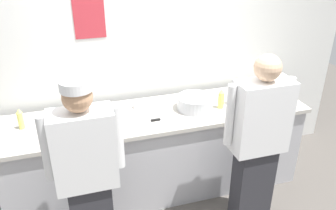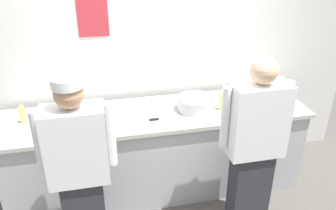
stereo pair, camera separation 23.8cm
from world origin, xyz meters
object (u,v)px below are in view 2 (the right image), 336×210
at_px(chef_near_left, 79,169).
at_px(sheet_tray, 73,118).
at_px(squeeze_bottle_spare, 271,91).
at_px(ramekin_orange_sauce, 139,104).
at_px(plate_stack_front, 251,106).
at_px(ramekin_green_sauce, 243,99).
at_px(chef_center, 254,145).
at_px(squeeze_bottle_secondary, 22,114).
at_px(chefs_knife, 161,119).
at_px(deli_cup, 233,102).
at_px(squeeze_bottle_primary, 222,101).
at_px(plate_stack_rear, 111,121).
at_px(mixing_bowl_steel, 195,104).

xyz_separation_m(chef_near_left, sheet_tray, (-0.06, 0.73, 0.06)).
relative_size(squeeze_bottle_spare, ramekin_orange_sauce, 1.86).
distance_m(plate_stack_front, ramekin_green_sauce, 0.21).
relative_size(chef_near_left, chef_center, 0.98).
relative_size(chef_center, squeeze_bottle_secondary, 8.55).
xyz_separation_m(chef_center, ramekin_orange_sauce, (-0.85, 0.86, 0.06)).
bearing_deg(ramekin_orange_sauce, chefs_knife, -62.23).
xyz_separation_m(chef_near_left, deli_cup, (1.51, 0.68, 0.09)).
xyz_separation_m(squeeze_bottle_secondary, deli_cup, (2.00, -0.09, -0.05)).
relative_size(sheet_tray, ramekin_green_sauce, 5.31).
height_order(chef_center, chefs_knife, chef_center).
height_order(chef_near_left, chefs_knife, chef_near_left).
relative_size(squeeze_bottle_primary, squeeze_bottle_secondary, 1.03).
relative_size(squeeze_bottle_spare, chefs_knife, 0.64).
distance_m(deli_cup, chefs_knife, 0.77).
bearing_deg(plate_stack_front, deli_cup, 140.08).
xyz_separation_m(sheet_tray, squeeze_bottle_spare, (2.01, 0.03, 0.07)).
relative_size(plate_stack_rear, sheet_tray, 0.47).
bearing_deg(ramekin_orange_sauce, plate_stack_front, -15.98).
relative_size(chef_near_left, plate_stack_front, 7.39).
height_order(squeeze_bottle_primary, ramekin_orange_sauce, squeeze_bottle_primary).
distance_m(ramekin_green_sauce, chefs_knife, 0.93).
xyz_separation_m(plate_stack_front, squeeze_bottle_primary, (-0.28, 0.06, 0.05)).
relative_size(plate_stack_front, ramekin_green_sauce, 2.40).
bearing_deg(plate_stack_rear, ramekin_orange_sauce, 44.67).
height_order(chef_near_left, plate_stack_rear, chef_near_left).
relative_size(squeeze_bottle_secondary, squeeze_bottle_spare, 1.10).
distance_m(squeeze_bottle_spare, chefs_knife, 1.23).
xyz_separation_m(chef_near_left, ramekin_orange_sauce, (0.58, 0.86, 0.07)).
distance_m(chef_near_left, deli_cup, 1.66).
height_order(sheet_tray, ramekin_orange_sauce, ramekin_orange_sauce).
relative_size(plate_stack_rear, squeeze_bottle_primary, 1.15).
relative_size(plate_stack_rear, mixing_bowl_steel, 0.66).
relative_size(plate_stack_front, sheet_tray, 0.45).
bearing_deg(mixing_bowl_steel, squeeze_bottle_primary, -11.61).
distance_m(plate_stack_rear, ramekin_orange_sauce, 0.42).
xyz_separation_m(chef_center, squeeze_bottle_spare, (0.52, 0.75, 0.12)).
bearing_deg(plate_stack_rear, deli_cup, 4.85).
relative_size(chef_near_left, mixing_bowl_steel, 4.67).
height_order(plate_stack_front, squeeze_bottle_spare, squeeze_bottle_spare).
xyz_separation_m(sheet_tray, ramekin_green_sauce, (1.71, 0.04, 0.01)).
bearing_deg(ramekin_green_sauce, plate_stack_front, -90.27).
xyz_separation_m(ramekin_green_sauce, ramekin_orange_sauce, (-1.07, 0.10, 0.00)).
relative_size(plate_stack_front, mixing_bowl_steel, 0.63).
bearing_deg(chef_center, mixing_bowl_steel, 115.95).
distance_m(chef_near_left, ramekin_green_sauce, 1.82).
height_order(plate_stack_front, ramekin_orange_sauce, plate_stack_front).
bearing_deg(squeeze_bottle_primary, sheet_tray, 175.67).
height_order(plate_stack_rear, squeeze_bottle_primary, squeeze_bottle_primary).
relative_size(chef_center, ramekin_orange_sauce, 17.47).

